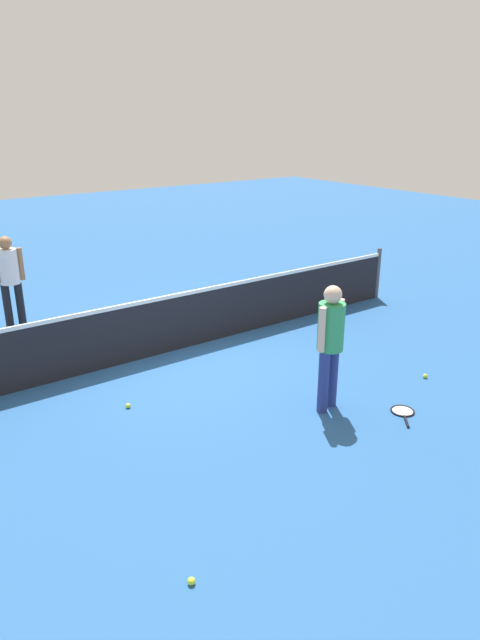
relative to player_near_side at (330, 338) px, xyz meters
name	(u,v)px	position (x,y,z in m)	size (l,w,h in m)	color
ground_plane	(170,351)	(-0.74, 2.90, -1.01)	(40.00, 40.00, 0.00)	#265693
court_net	(169,323)	(-0.74, 2.90, -0.51)	(10.09, 0.09, 1.07)	#4C4C51
player_near_side	(330,338)	(0.00, 0.00, 0.00)	(0.53, 0.41, 1.70)	navy
player_far_side	(10,275)	(-2.49, 5.50, 0.00)	(0.53, 0.37, 1.70)	black
tennis_racket_near_player	(403,412)	(0.73, -0.68, -1.00)	(0.51, 0.55, 0.03)	black
tennis_ball_near_player	(191,581)	(-3.02, -1.53, -0.98)	(0.07, 0.07, 0.07)	#C6E033
tennis_ball_by_net	(425,376)	(1.83, -0.20, -0.98)	(0.07, 0.07, 0.07)	#C6E033
tennis_ball_midcourt	(128,406)	(-2.14, 1.55, -0.98)	(0.07, 0.07, 0.07)	#C6E033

